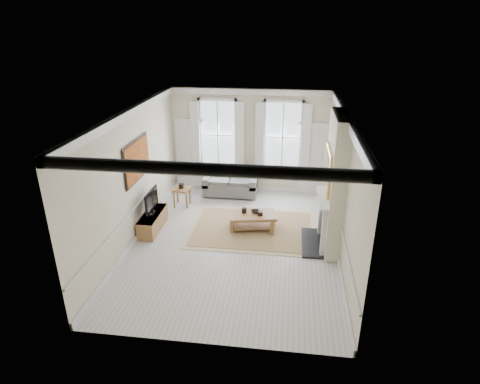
# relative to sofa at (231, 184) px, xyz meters

# --- Properties ---
(floor) EXTENTS (7.20, 7.20, 0.00)m
(floor) POSITION_rel_sofa_xyz_m (0.58, -3.11, -0.35)
(floor) COLOR #B7B5AD
(floor) RESTS_ON ground
(ceiling) EXTENTS (7.20, 7.20, 0.00)m
(ceiling) POSITION_rel_sofa_xyz_m (0.58, -3.11, 3.05)
(ceiling) COLOR white
(ceiling) RESTS_ON back_wall
(back_wall) EXTENTS (5.20, 0.00, 5.20)m
(back_wall) POSITION_rel_sofa_xyz_m (0.58, 0.49, 1.35)
(back_wall) COLOR beige
(back_wall) RESTS_ON floor
(left_wall) EXTENTS (0.00, 7.20, 7.20)m
(left_wall) POSITION_rel_sofa_xyz_m (-2.02, -3.11, 1.35)
(left_wall) COLOR beige
(left_wall) RESTS_ON floor
(right_wall) EXTENTS (0.00, 7.20, 7.20)m
(right_wall) POSITION_rel_sofa_xyz_m (3.18, -3.11, 1.35)
(right_wall) COLOR beige
(right_wall) RESTS_ON floor
(window_left) EXTENTS (1.26, 0.20, 2.20)m
(window_left) POSITION_rel_sofa_xyz_m (-0.47, 0.44, 1.55)
(window_left) COLOR #B2BCC6
(window_left) RESTS_ON back_wall
(window_right) EXTENTS (1.26, 0.20, 2.20)m
(window_right) POSITION_rel_sofa_xyz_m (1.63, 0.44, 1.55)
(window_right) COLOR #B2BCC6
(window_right) RESTS_ON back_wall
(door_left) EXTENTS (0.90, 0.08, 2.30)m
(door_left) POSITION_rel_sofa_xyz_m (-1.47, 0.45, 0.80)
(door_left) COLOR silver
(door_left) RESTS_ON floor
(door_right) EXTENTS (0.90, 0.08, 2.30)m
(door_right) POSITION_rel_sofa_xyz_m (2.63, 0.45, 0.80)
(door_right) COLOR silver
(door_right) RESTS_ON floor
(painting) EXTENTS (0.05, 1.66, 1.06)m
(painting) POSITION_rel_sofa_xyz_m (-1.98, -2.81, 1.70)
(painting) COLOR #BE6920
(painting) RESTS_ON left_wall
(chimney_breast) EXTENTS (0.35, 1.70, 3.38)m
(chimney_breast) POSITION_rel_sofa_xyz_m (3.00, -2.91, 1.35)
(chimney_breast) COLOR beige
(chimney_breast) RESTS_ON floor
(hearth) EXTENTS (0.55, 1.50, 0.05)m
(hearth) POSITION_rel_sofa_xyz_m (2.58, -2.91, -0.33)
(hearth) COLOR black
(hearth) RESTS_ON floor
(fireplace) EXTENTS (0.21, 1.45, 1.33)m
(fireplace) POSITION_rel_sofa_xyz_m (2.78, -2.91, 0.38)
(fireplace) COLOR silver
(fireplace) RESTS_ON floor
(mirror) EXTENTS (0.06, 1.26, 1.06)m
(mirror) POSITION_rel_sofa_xyz_m (2.79, -2.91, 1.70)
(mirror) COLOR gold
(mirror) RESTS_ON chimney_breast
(sofa) EXTENTS (1.73, 0.84, 0.83)m
(sofa) POSITION_rel_sofa_xyz_m (0.00, 0.00, 0.00)
(sofa) COLOR #555553
(sofa) RESTS_ON floor
(side_table) EXTENTS (0.55, 0.55, 0.58)m
(side_table) POSITION_rel_sofa_xyz_m (-1.37, -1.06, 0.12)
(side_table) COLOR olive
(side_table) RESTS_ON floor
(rug) EXTENTS (3.50, 2.60, 0.02)m
(rug) POSITION_rel_sofa_xyz_m (0.97, -2.33, -0.34)
(rug) COLOR #9F7E52
(rug) RESTS_ON floor
(coffee_table) EXTENTS (1.36, 0.94, 0.47)m
(coffee_table) POSITION_rel_sofa_xyz_m (0.97, -2.33, 0.03)
(coffee_table) COLOR olive
(coffee_table) RESTS_ON rug
(ceramic_pot_a) EXTENTS (0.13, 0.13, 0.13)m
(ceramic_pot_a) POSITION_rel_sofa_xyz_m (0.72, -2.28, 0.18)
(ceramic_pot_a) COLOR black
(ceramic_pot_a) RESTS_ON coffee_table
(ceramic_pot_b) EXTENTS (0.14, 0.14, 0.10)m
(ceramic_pot_b) POSITION_rel_sofa_xyz_m (1.17, -2.38, 0.17)
(ceramic_pot_b) COLOR black
(ceramic_pot_b) RESTS_ON coffee_table
(bowl) EXTENTS (0.28, 0.28, 0.06)m
(bowl) POSITION_rel_sofa_xyz_m (1.02, -2.23, 0.14)
(bowl) COLOR black
(bowl) RESTS_ON coffee_table
(tv_stand) EXTENTS (0.44, 1.37, 0.49)m
(tv_stand) POSITION_rel_sofa_xyz_m (-1.76, -2.70, -0.11)
(tv_stand) COLOR olive
(tv_stand) RESTS_ON floor
(tv) EXTENTS (0.08, 0.90, 0.68)m
(tv) POSITION_rel_sofa_xyz_m (-1.74, -2.70, 0.53)
(tv) COLOR black
(tv) RESTS_ON tv_stand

